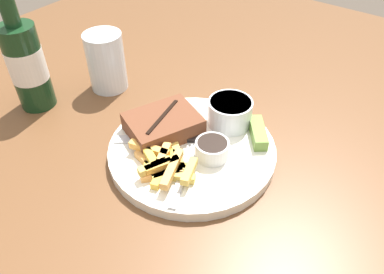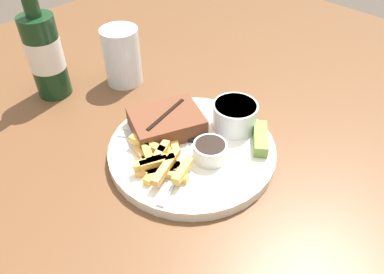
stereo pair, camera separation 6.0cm
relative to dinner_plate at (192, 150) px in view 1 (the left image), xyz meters
The scene contains 11 objects.
dining_table 0.07m from the dinner_plate, ahead, with size 1.50×1.43×0.74m.
dinner_plate is the anchor object (origin of this frame).
steak_portion 0.07m from the dinner_plate, 88.58° to the left, with size 0.14×0.13×0.03m.
fries_pile 0.07m from the dinner_plate, behind, with size 0.10×0.13×0.02m.
coleslaw_cup 0.10m from the dinner_plate, 10.42° to the right, with size 0.08×0.08×0.05m.
dipping_sauce_cup 0.05m from the dinner_plate, 86.02° to the right, with size 0.05×0.05×0.03m.
pickle_spear 0.11m from the dinner_plate, 41.94° to the right, with size 0.07×0.06×0.02m.
fork_utensil 0.07m from the dinner_plate, 155.64° to the right, with size 0.13×0.07×0.00m.
knife_utensil 0.04m from the dinner_plate, 95.72° to the left, with size 0.12×0.14×0.01m.
beer_bottle 0.34m from the dinner_plate, 101.16° to the left, with size 0.07×0.07×0.26m.
drinking_glass 0.27m from the dinner_plate, 76.61° to the left, with size 0.07×0.07×0.12m.
Camera 1 is at (-0.36, -0.27, 1.17)m, focal length 35.00 mm.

